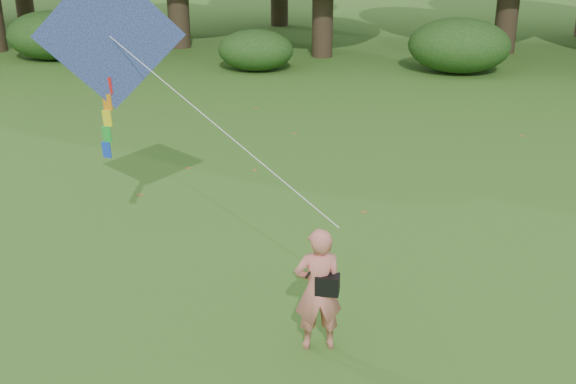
# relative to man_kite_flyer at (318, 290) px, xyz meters

# --- Properties ---
(ground) EXTENTS (100.00, 100.00, 0.00)m
(ground) POSITION_rel_man_kite_flyer_xyz_m (-0.32, -0.35, -0.85)
(ground) COLOR #265114
(ground) RESTS_ON ground
(man_kite_flyer) EXTENTS (0.70, 0.55, 1.70)m
(man_kite_flyer) POSITION_rel_man_kite_flyer_xyz_m (0.00, 0.00, 0.00)
(man_kite_flyer) COLOR #D87265
(man_kite_flyer) RESTS_ON ground
(bystander_left) EXTENTS (1.17, 1.19, 1.94)m
(bystander_left) POSITION_rel_man_kite_flyer_xyz_m (-10.43, 17.15, 0.12)
(bystander_left) COLOR #252531
(bystander_left) RESTS_ON ground
(crossbody_bag) EXTENTS (0.43, 0.20, 0.69)m
(crossbody_bag) POSITION_rel_man_kite_flyer_xyz_m (0.12, -0.03, 0.11)
(crossbody_bag) COLOR black
(crossbody_bag) RESTS_ON ground
(flying_kite) EXTENTS (4.78, 2.48, 3.05)m
(flying_kite) POSITION_rel_man_kite_flyer_xyz_m (-3.42, 2.12, 2.72)
(flying_kite) COLOR #2531A4
(flying_kite) RESTS_ON ground
(shrub_band) EXTENTS (39.15, 3.22, 1.88)m
(shrub_band) POSITION_rel_man_kite_flyer_xyz_m (-1.04, 17.25, 0.01)
(shrub_band) COLOR #264919
(shrub_band) RESTS_ON ground
(fallen_leaves) EXTENTS (8.44, 15.16, 0.01)m
(fallen_leaves) POSITION_rel_man_kite_flyer_xyz_m (-1.40, 4.97, -0.84)
(fallen_leaves) COLOR brown
(fallen_leaves) RESTS_ON ground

